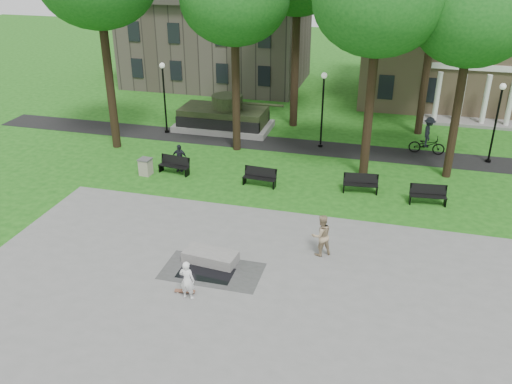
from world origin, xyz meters
TOP-DOWN VIEW (x-y plane):
  - ground at (0.00, 0.00)m, footprint 120.00×120.00m
  - plaza at (0.00, -5.00)m, footprint 22.00×16.00m
  - footpath at (0.00, 12.00)m, footprint 44.00×2.60m
  - building_right at (10.00, 26.00)m, footprint 17.00×12.00m
  - building_left at (-11.00, 26.50)m, footprint 15.00×10.00m
  - tree_2 at (3.50, 8.50)m, footprint 6.60×6.60m
  - tree_3 at (8.00, 9.50)m, footprint 6.00×6.00m
  - lamp_left at (-10.00, 12.30)m, footprint 0.36×0.36m
  - lamp_mid at (0.50, 12.30)m, footprint 0.36×0.36m
  - lamp_right at (10.50, 12.30)m, footprint 0.36×0.36m
  - tank_monument at (-6.46, 14.00)m, footprint 7.45×3.40m
  - puddle at (-1.75, -2.99)m, footprint 2.20×1.20m
  - concrete_block at (-1.84, -2.12)m, footprint 2.29×1.22m
  - skateboard at (-2.08, -4.40)m, footprint 0.80×0.30m
  - skateboarder at (-1.83, -4.68)m, footprint 0.59×0.41m
  - friend_watching at (2.45, -0.41)m, footprint 1.13×1.08m
  - pedestrian_walker at (-6.65, 6.40)m, footprint 0.94×0.40m
  - cyclist at (6.96, 12.79)m, footprint 2.15×1.23m
  - park_bench_0 at (-6.82, 6.03)m, footprint 1.85×0.78m
  - park_bench_1 at (-1.76, 5.67)m, footprint 1.83×0.66m
  - park_bench_2 at (3.53, 6.21)m, footprint 1.84×0.71m
  - park_bench_3 at (6.90, 5.72)m, footprint 1.84×0.69m
  - trash_bin at (-8.28, 5.40)m, footprint 0.71×0.71m

SIDE VIEW (x-z plane):
  - ground at x=0.00m, z-range 0.00..0.00m
  - footpath at x=0.00m, z-range 0.00..0.01m
  - plaza at x=0.00m, z-range 0.00..0.02m
  - puddle at x=-1.75m, z-range 0.02..0.02m
  - skateboard at x=-2.08m, z-range 0.02..0.09m
  - concrete_block at x=-1.84m, z-range 0.02..0.47m
  - trash_bin at x=-8.28m, z-range 0.01..0.97m
  - park_bench_0 at x=-6.82m, z-range 0.02..1.02m
  - park_bench_1 at x=-1.76m, z-range 0.02..1.02m
  - park_bench_2 at x=3.53m, z-range 0.02..1.02m
  - park_bench_3 at x=6.90m, z-range 0.02..1.02m
  - pedestrian_walker at x=-6.65m, z-range 0.00..1.59m
  - skateboarder at x=-1.83m, z-range 0.02..1.60m
  - tank_monument at x=-6.46m, z-range -0.34..2.06m
  - friend_watching at x=2.45m, z-range 0.02..1.85m
  - cyclist at x=6.96m, z-range -0.21..2.10m
  - lamp_left at x=-10.00m, z-range 0.43..5.16m
  - lamp_mid at x=0.50m, z-range 0.43..5.16m
  - lamp_right at x=10.50m, z-range 0.43..5.16m
  - building_left at x=-11.00m, z-range 0.00..7.20m
  - building_right at x=10.00m, z-range 0.04..8.64m
  - tree_3 at x=8.00m, z-range 3.00..14.19m
  - tree_2 at x=3.50m, z-range 3.23..15.40m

